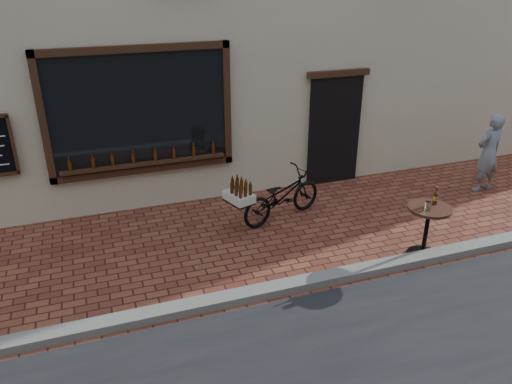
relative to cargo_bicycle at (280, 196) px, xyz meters
name	(u,v)px	position (x,y,z in m)	size (l,w,h in m)	color
ground	(322,292)	(-0.26, -2.24, -0.45)	(90.00, 90.00, 0.00)	#5A271D
kerb	(316,280)	(-0.26, -2.04, -0.39)	(90.00, 0.25, 0.12)	slate
cargo_bicycle	(280,196)	(0.00, 0.00, 0.00)	(2.02, 1.14, 0.95)	black
bistro_table	(428,221)	(1.66, -1.89, 0.15)	(0.66, 0.66, 1.13)	black
pedestrian	(489,153)	(4.31, -0.19, 0.34)	(0.58, 0.38, 1.58)	slate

